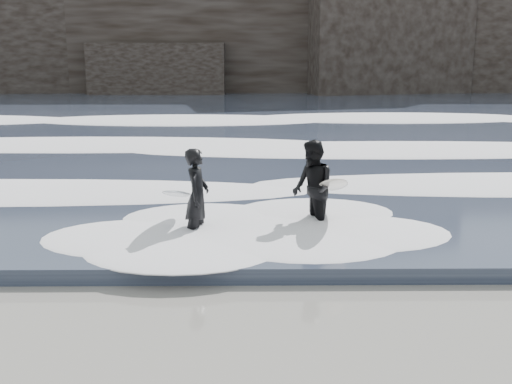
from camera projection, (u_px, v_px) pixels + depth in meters
ground at (346, 377)px, 7.82m from camera, size 120.00×120.00×0.00m
sea at (270, 113)px, 36.03m from camera, size 90.00×52.00×0.30m
headland at (264, 30)px, 51.49m from camera, size 70.00×9.00×10.00m
foam_near at (295, 185)px, 16.49m from camera, size 60.00×3.20×0.20m
foam_mid at (282, 143)px, 23.31m from camera, size 60.00×4.00×0.24m
foam_far at (273, 115)px, 32.07m from camera, size 60.00×4.80×0.30m
surfer_left at (195, 196)px, 12.86m from camera, size 1.00×1.85×1.94m
surfer_right at (314, 188)px, 13.35m from camera, size 1.27×2.17×2.03m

